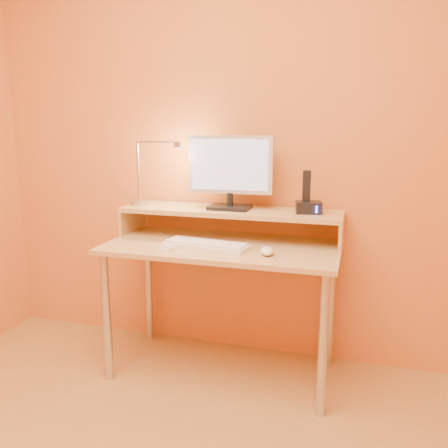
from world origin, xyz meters
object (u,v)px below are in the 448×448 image
(monitor_panel, at_px, (230,165))
(mouse, at_px, (267,251))
(lamp_base, at_px, (139,203))
(remote_control, at_px, (173,246))
(phone_dock, at_px, (309,207))
(keyboard, at_px, (206,246))

(monitor_panel, height_order, mouse, monitor_panel)
(lamp_base, bearing_deg, remote_control, -39.80)
(monitor_panel, xyz_separation_m, phone_dock, (0.42, -0.01, -0.21))
(keyboard, bearing_deg, lamp_base, 163.39)
(lamp_base, bearing_deg, mouse, -17.59)
(lamp_base, distance_m, phone_dock, 0.95)
(monitor_panel, relative_size, keyboard, 1.05)
(lamp_base, relative_size, phone_dock, 0.77)
(lamp_base, height_order, mouse, lamp_base)
(monitor_panel, bearing_deg, mouse, -51.64)
(lamp_base, height_order, remote_control, lamp_base)
(mouse, relative_size, remote_control, 0.62)
(keyboard, xyz_separation_m, mouse, (0.32, -0.04, 0.01))
(phone_dock, relative_size, mouse, 1.14)
(lamp_base, distance_m, mouse, 0.84)
(monitor_panel, bearing_deg, keyboard, -106.59)
(keyboard, distance_m, mouse, 0.32)
(monitor_panel, height_order, lamp_base, monitor_panel)
(mouse, bearing_deg, remote_control, 168.38)
(remote_control, bearing_deg, keyboard, 24.70)
(lamp_base, height_order, phone_dock, phone_dock)
(keyboard, xyz_separation_m, remote_control, (-0.16, -0.05, -0.00))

